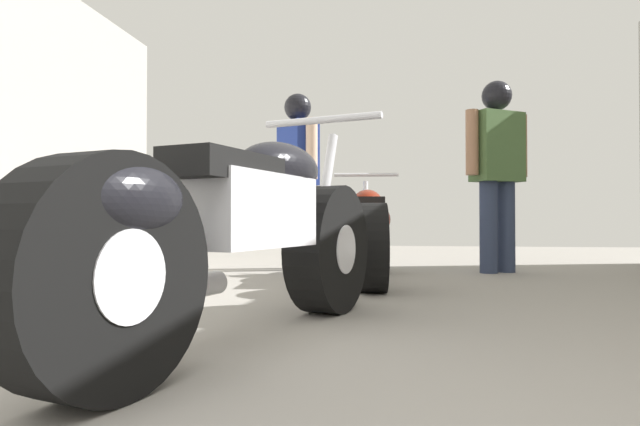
{
  "coord_description": "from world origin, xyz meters",
  "views": [
    {
      "loc": [
        0.25,
        -0.06,
        0.47
      ],
      "look_at": [
        -0.21,
        3.08,
        0.52
      ],
      "focal_mm": 30.1,
      "sensor_mm": 36.0,
      "label": 1
    }
  ],
  "objects": [
    {
      "name": "ground_plane",
      "position": [
        0.0,
        3.0,
        0.0
      ],
      "size": [
        14.41,
        14.41,
        0.0
      ],
      "primitive_type": "plane",
      "color": "gray"
    },
    {
      "name": "motorcycle_maroon_cruiser",
      "position": [
        -0.32,
        1.91,
        0.42
      ],
      "size": [
        0.88,
        2.09,
        0.99
      ],
      "color": "black",
      "rests_on": "ground_plane"
    },
    {
      "name": "motorcycle_black_naked",
      "position": [
        0.02,
        4.09,
        0.38
      ],
      "size": [
        0.57,
        1.93,
        0.9
      ],
      "color": "black",
      "rests_on": "ground_plane"
    },
    {
      "name": "mechanic_in_blue",
      "position": [
        1.14,
        4.99,
        1.05
      ],
      "size": [
        0.64,
        0.46,
        1.75
      ],
      "color": "#2D3851",
      "rests_on": "ground_plane"
    },
    {
      "name": "mechanic_with_helmet",
      "position": [
        -0.72,
        5.06,
        1.02
      ],
      "size": [
        0.5,
        0.59,
        1.71
      ],
      "color": "#2D3851",
      "rests_on": "ground_plane"
    }
  ]
}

